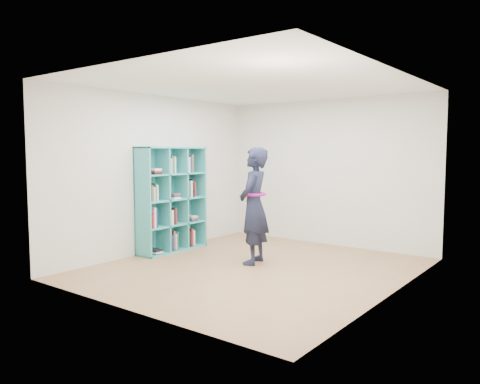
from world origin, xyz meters
The scene contains 9 objects.
floor centered at (0.00, 0.00, 0.00)m, with size 4.50×4.50×0.00m, color #996945.
ceiling centered at (0.00, 0.00, 2.60)m, with size 4.50×4.50×0.00m, color white.
wall_left centered at (-2.00, 0.00, 1.30)m, with size 0.02×4.50×2.60m, color silver.
wall_right centered at (2.00, 0.00, 1.30)m, with size 0.02×4.50×2.60m, color silver.
wall_back centered at (0.00, 2.25, 1.30)m, with size 4.00×0.02×2.60m, color silver.
wall_front centered at (0.00, -2.25, 1.30)m, with size 4.00×0.02×2.60m, color silver.
bookshelf centered at (-1.83, 0.13, 0.86)m, with size 0.38×1.32×1.75m.
person centered at (-0.18, 0.25, 0.87)m, with size 0.58×0.73×1.74m.
smartphone centered at (-0.35, 0.28, 0.98)m, with size 0.07×0.10×0.14m.
Camera 1 is at (3.84, -5.37, 1.68)m, focal length 35.00 mm.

